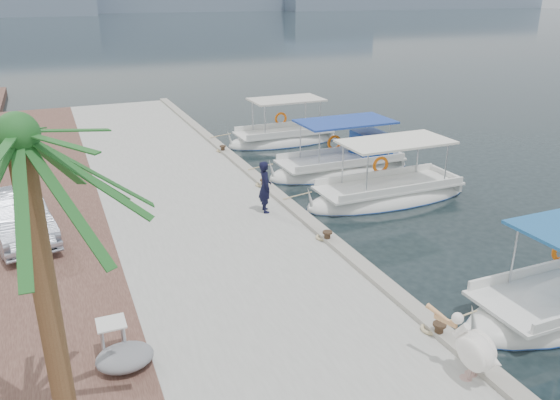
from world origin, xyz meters
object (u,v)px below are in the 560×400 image
object	(u,v)px
fishing_caique_d	(342,168)
date_palm	(18,138)
pelican	(473,349)
fisherman	(265,187)
fishing_caique_c	(388,196)
parked_car	(17,216)
fishing_caique_e	(284,140)

from	to	relation	value
fishing_caique_d	date_palm	bearing A→B (deg)	-134.06
pelican	fishing_caique_d	bearing A→B (deg)	70.73
fishing_caique_d	pelican	size ratio (longest dim) A/B	4.24
fisherman	date_palm	size ratio (longest dim) A/B	0.29
fishing_caique_c	parked_car	distance (m)	12.45
parked_car	date_palm	bearing A→B (deg)	-96.64
parked_car	fishing_caique_c	bearing A→B (deg)	-14.45
fisherman	date_palm	world-z (taller)	date_palm
fishing_caique_d	fisherman	bearing A→B (deg)	-142.00
fishing_caique_d	date_palm	world-z (taller)	date_palm
pelican	fisherman	world-z (taller)	fisherman
fishing_caique_e	parked_car	xyz separation A→B (m)	(-12.03, -8.51, 1.06)
date_palm	parked_car	bearing A→B (deg)	95.84
date_palm	parked_car	distance (m)	9.86
fishing_caique_c	parked_car	xyz separation A→B (m)	(-12.40, 0.43, 1.06)
fisherman	fishing_caique_c	bearing A→B (deg)	-76.75
fishing_caique_e	fisherman	distance (m)	10.57
parked_car	fishing_caique_e	bearing A→B (deg)	22.79
fishing_caique_e	fishing_caique_c	bearing A→B (deg)	-87.66
fishing_caique_d	pelican	bearing A→B (deg)	-109.27
fishing_caique_e	pelican	xyz separation A→B (m)	(-4.18, -18.49, 0.99)
fishing_caique_e	date_palm	xyz separation A→B (m)	(-11.13, -17.32, 5.39)
fishing_caique_d	date_palm	xyz separation A→B (m)	(-11.53, -11.92, 5.32)
fishing_caique_c	fisherman	size ratio (longest dim) A/B	3.92
date_palm	parked_car	xyz separation A→B (m)	(-0.90, 8.81, -4.33)
fishing_caique_d	parked_car	bearing A→B (deg)	-165.97
fishing_caique_d	fisherman	size ratio (longest dim) A/B	3.83
fishing_caique_d	pelican	xyz separation A→B (m)	(-4.57, -13.08, 0.92)
fishing_caique_c	fishing_caique_e	distance (m)	8.95
fishing_caique_c	fishing_caique_d	xyz separation A→B (m)	(0.03, 3.53, 0.07)
fisherman	date_palm	xyz separation A→B (m)	(-6.44, -7.94, 4.16)
fishing_caique_c	fishing_caique_e	size ratio (longest dim) A/B	1.12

